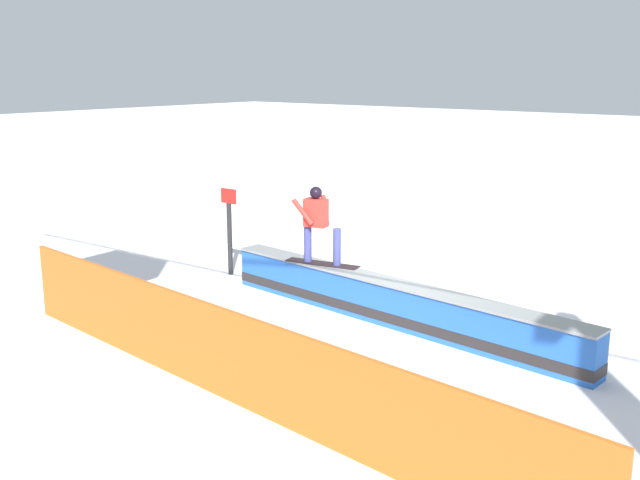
% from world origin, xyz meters
% --- Properties ---
extents(ground_plane, '(120.00, 120.00, 0.00)m').
position_xyz_m(ground_plane, '(0.00, 0.00, 0.00)').
color(ground_plane, white).
extents(grind_box, '(7.21, 1.12, 0.75)m').
position_xyz_m(grind_box, '(0.00, 0.00, 0.34)').
color(grind_box, blue).
rests_on(grind_box, ground_plane).
extents(snowboarder, '(1.43, 0.58, 1.41)m').
position_xyz_m(snowboarder, '(1.69, -0.12, 1.52)').
color(snowboarder, black).
rests_on(snowboarder, grind_box).
extents(safety_fence, '(10.06, 0.95, 1.24)m').
position_xyz_m(safety_fence, '(0.00, 3.78, 0.62)').
color(safety_fence, orange).
rests_on(safety_fence, ground_plane).
extents(trail_marker, '(0.40, 0.10, 1.81)m').
position_xyz_m(trail_marker, '(4.32, -0.50, 0.97)').
color(trail_marker, '#262628').
rests_on(trail_marker, ground_plane).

